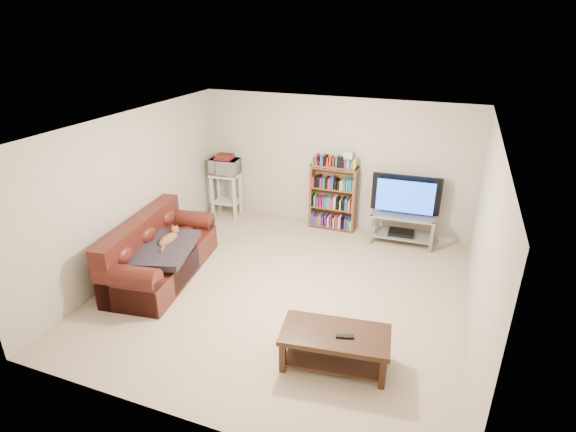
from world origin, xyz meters
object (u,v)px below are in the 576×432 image
at_px(coffee_table, 335,342).
at_px(tv_stand, 402,224).
at_px(bookshelf, 333,196).
at_px(sofa, 158,256).

relative_size(coffee_table, tv_stand, 1.16).
bearing_deg(bookshelf, tv_stand, -6.82).
bearing_deg(sofa, tv_stand, 27.80).
distance_m(sofa, coffee_table, 3.19).
relative_size(tv_stand, bookshelf, 0.89).
relative_size(sofa, bookshelf, 1.81).
bearing_deg(tv_stand, sofa, -146.59).
bearing_deg(sofa, bookshelf, 43.49).
height_order(sofa, bookshelf, bookshelf).
bearing_deg(bookshelf, sofa, -128.34).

